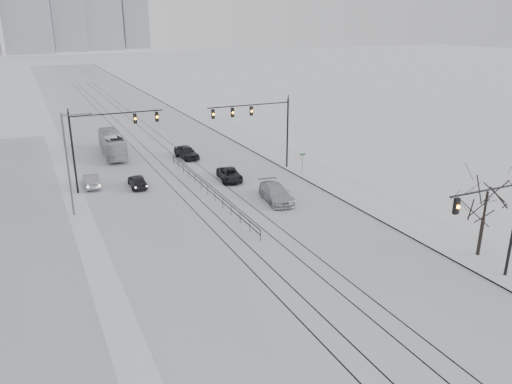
% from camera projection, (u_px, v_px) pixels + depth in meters
% --- Properties ---
extents(road, '(22.00, 260.00, 0.02)m').
position_uv_depth(road, '(140.00, 134.00, 74.62)').
color(road, silver).
rests_on(road, ground).
extents(sidewalk_east, '(5.00, 260.00, 0.16)m').
position_uv_depth(sidewalk_east, '(224.00, 126.00, 80.00)').
color(sidewalk_east, silver).
rests_on(sidewalk_east, ground).
extents(curb, '(0.10, 260.00, 0.12)m').
position_uv_depth(curb, '(209.00, 127.00, 79.03)').
color(curb, gray).
rests_on(curb, ground).
extents(tram_rails, '(5.30, 180.00, 0.01)m').
position_uv_depth(tram_rails, '(178.00, 168.00, 57.51)').
color(tram_rails, black).
rests_on(tram_rails, ground).
extents(traffic_mast_near, '(6.10, 0.37, 7.00)m').
position_uv_depth(traffic_mast_near, '(498.00, 218.00, 31.24)').
color(traffic_mast_near, black).
rests_on(traffic_mast_near, ground).
extents(traffic_mast_ne, '(9.60, 0.37, 8.00)m').
position_uv_depth(traffic_mast_ne, '(261.00, 121.00, 54.60)').
color(traffic_mast_ne, black).
rests_on(traffic_mast_ne, ground).
extents(traffic_mast_nw, '(9.10, 0.37, 8.00)m').
position_uv_depth(traffic_mast_nw, '(103.00, 135.00, 48.85)').
color(traffic_mast_nw, black).
rests_on(traffic_mast_nw, ground).
extents(street_light_west, '(2.73, 0.25, 9.00)m').
position_uv_depth(street_light_west, '(71.00, 157.00, 42.37)').
color(street_light_west, '#595B60').
rests_on(street_light_west, ground).
extents(bare_tree, '(4.40, 4.40, 6.10)m').
position_uv_depth(bare_tree, '(487.00, 198.00, 34.80)').
color(bare_tree, black).
rests_on(bare_tree, ground).
extents(median_fence, '(0.06, 24.00, 1.00)m').
position_uv_depth(median_fence, '(208.00, 190.00, 48.79)').
color(median_fence, black).
rests_on(median_fence, ground).
extents(street_sign, '(0.70, 0.06, 2.40)m').
position_uv_depth(street_sign, '(302.00, 160.00, 54.86)').
color(street_sign, '#595B60').
rests_on(street_sign, ground).
extents(sedan_sb_inner, '(1.71, 3.97, 1.33)m').
position_uv_depth(sedan_sb_inner, '(137.00, 181.00, 50.94)').
color(sedan_sb_inner, black).
rests_on(sedan_sb_inner, ground).
extents(sedan_sb_outer, '(1.48, 4.12, 1.35)m').
position_uv_depth(sedan_sb_outer, '(91.00, 181.00, 51.06)').
color(sedan_sb_outer, gray).
rests_on(sedan_sb_outer, ground).
extents(sedan_nb_front, '(2.74, 4.82, 1.27)m').
position_uv_depth(sedan_nb_front, '(230.00, 175.00, 53.15)').
color(sedan_nb_front, black).
rests_on(sedan_nb_front, ground).
extents(sedan_nb_right, '(2.89, 5.67, 1.58)m').
position_uv_depth(sedan_nb_right, '(276.00, 193.00, 46.97)').
color(sedan_nb_right, '#AFB4B7').
rests_on(sedan_nb_right, ground).
extents(sedan_nb_far, '(2.37, 4.74, 1.55)m').
position_uv_depth(sedan_nb_far, '(187.00, 152.00, 61.51)').
color(sedan_nb_far, black).
rests_on(sedan_nb_far, ground).
extents(box_truck, '(2.92, 10.33, 2.85)m').
position_uv_depth(box_truck, '(112.00, 144.00, 62.66)').
color(box_truck, '#B8BABC').
rests_on(box_truck, ground).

